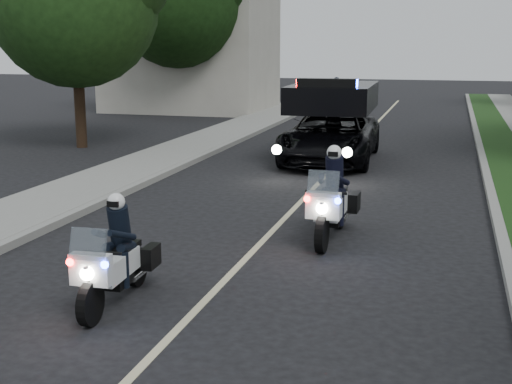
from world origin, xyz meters
TOP-DOWN VIEW (x-y plane):
  - ground at (0.00, 0.00)m, footprint 120.00×120.00m
  - curb_right at (4.10, 10.00)m, footprint 0.20×60.00m
  - curb_left at (-4.10, 10.00)m, footprint 0.20×60.00m
  - sidewalk_left at (-5.20, 10.00)m, footprint 2.00×60.00m
  - building_far at (-10.00, 26.00)m, footprint 8.00×6.00m
  - lane_marking at (0.00, 10.00)m, footprint 0.12×50.00m
  - police_moto_left at (-1.13, 0.02)m, footprint 0.71×1.81m
  - police_moto_right at (1.15, 3.90)m, footprint 0.73×2.01m
  - police_suv at (-0.28, 12.15)m, footprint 2.71×5.57m
  - bicycle at (-1.97, 23.37)m, footprint 0.66×1.84m
  - cyclist at (-1.97, 23.37)m, footprint 0.64×0.44m
  - tree_left_near at (-8.86, 12.61)m, footprint 6.39×6.39m
  - tree_left_far at (-9.54, 23.19)m, footprint 7.43×7.43m

SIDE VIEW (x-z plane):
  - ground at x=0.00m, z-range 0.00..0.00m
  - police_moto_left at x=-1.13m, z-range -0.76..0.76m
  - police_moto_right at x=1.15m, z-range -0.85..0.85m
  - police_suv at x=-0.28m, z-range -1.34..1.34m
  - bicycle at x=-1.97m, z-range -0.48..0.48m
  - cyclist at x=-1.97m, z-range -0.87..0.87m
  - tree_left_near at x=-8.86m, z-range -4.60..4.60m
  - tree_left_far at x=-9.54m, z-range -5.21..5.21m
  - lane_marking at x=0.00m, z-range 0.00..0.01m
  - curb_right at x=4.10m, z-range 0.00..0.15m
  - curb_left at x=-4.10m, z-range 0.00..0.15m
  - sidewalk_left at x=-5.20m, z-range 0.00..0.16m
  - building_far at x=-10.00m, z-range 0.00..7.00m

